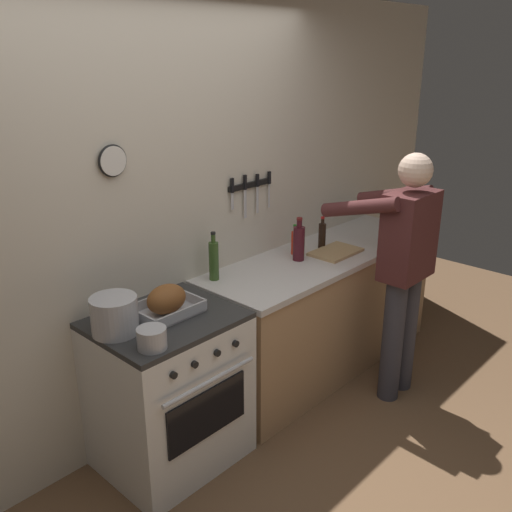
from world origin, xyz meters
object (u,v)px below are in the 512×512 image
at_px(roasting_pan, 167,302).
at_px(stock_pot, 114,315).
at_px(saucepan, 152,338).
at_px(bottle_soy_sauce, 322,235).
at_px(bottle_olive_oil, 214,260).
at_px(person_cook, 403,263).
at_px(bottle_hot_sauce, 295,242).
at_px(stove, 170,390).
at_px(bottle_wine_red, 299,242).
at_px(cutting_board, 336,252).

xyz_separation_m(roasting_pan, stock_pot, (-0.31, 0.03, 0.02)).
bearing_deg(roasting_pan, saucepan, -139.61).
bearing_deg(bottle_soy_sauce, bottle_olive_oil, 171.96).
relative_size(saucepan, bottle_soy_sauce, 0.61).
distance_m(person_cook, bottle_hot_sauce, 0.75).
height_order(stock_pot, bottle_soy_sauce, bottle_soy_sauce).
distance_m(stove, roasting_pan, 0.53).
height_order(bottle_hot_sauce, bottle_olive_oil, bottle_olive_oil).
height_order(stove, bottle_hot_sauce, bottle_hot_sauce).
height_order(bottle_wine_red, bottle_soy_sauce, bottle_wine_red).
distance_m(bottle_hot_sauce, bottle_olive_oil, 0.70).
xyz_separation_m(person_cook, saucepan, (-1.72, 0.37, -0.00)).
relative_size(stock_pot, saucepan, 1.65).
distance_m(stock_pot, bottle_olive_oil, 0.83).
height_order(roasting_pan, cutting_board, roasting_pan).
bearing_deg(stock_pot, saucepan, -83.78).
relative_size(cutting_board, bottle_soy_sauce, 1.54).
distance_m(stove, saucepan, 0.60).
bearing_deg(stock_pot, person_cook, -19.71).
relative_size(person_cook, bottle_olive_oil, 5.40).
bearing_deg(bottle_soy_sauce, bottle_hot_sauce, 164.87).
distance_m(saucepan, bottle_soy_sauce, 1.74).
distance_m(stove, bottle_hot_sauce, 1.36).
height_order(stove, roasting_pan, roasting_pan).
bearing_deg(bottle_hot_sauce, bottle_wine_red, -127.34).
distance_m(bottle_soy_sauce, bottle_hot_sauce, 0.24).
xyz_separation_m(roasting_pan, cutting_board, (1.42, -0.10, -0.06)).
bearing_deg(bottle_hot_sauce, saucepan, -166.95).
bearing_deg(bottle_hot_sauce, person_cook, -71.46).
relative_size(stove, roasting_pan, 2.56).
bearing_deg(person_cook, bottle_olive_oil, 57.65).
bearing_deg(stove, saucepan, -138.93).
xyz_separation_m(roasting_pan, bottle_olive_oil, (0.51, 0.18, 0.06)).
distance_m(roasting_pan, stock_pot, 0.31).
xyz_separation_m(stock_pot, bottle_soy_sauce, (1.75, 0.02, 0.00)).
bearing_deg(bottle_soy_sauce, stove, -177.30).
relative_size(stock_pot, bottle_soy_sauce, 1.01).
distance_m(stock_pot, bottle_soy_sauce, 1.75).
bearing_deg(bottle_olive_oil, cutting_board, -16.71).
bearing_deg(person_cook, roasting_pan, 74.76).
distance_m(stove, stock_pot, 0.61).
relative_size(bottle_soy_sauce, bottle_olive_oil, 0.76).
xyz_separation_m(saucepan, bottle_soy_sauce, (1.72, 0.28, 0.05)).
bearing_deg(bottle_wine_red, roasting_pan, -179.44).
xyz_separation_m(stove, person_cook, (1.48, -0.58, 0.50)).
xyz_separation_m(bottle_soy_sauce, bottle_olive_oil, (-0.93, 0.13, 0.03)).
xyz_separation_m(person_cook, cutting_board, (-0.03, 0.51, -0.04)).
height_order(stock_pot, cutting_board, stock_pot).
bearing_deg(bottle_soy_sauce, stock_pot, -179.37).
bearing_deg(bottle_soy_sauce, bottle_wine_red, -173.77).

